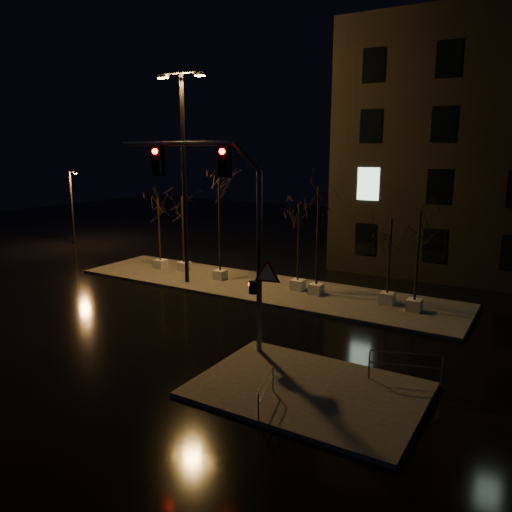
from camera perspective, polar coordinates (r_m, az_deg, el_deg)
The scene contains 15 objects.
ground at distance 22.83m, azimuth -7.59°, elevation -7.19°, with size 90.00×90.00×0.00m, color black.
median at distance 27.52m, azimuth 0.21°, elevation -3.55°, with size 22.00×5.00×0.15m, color #43413C.
sidewalk_corner at distance 16.37m, azimuth 5.92°, elevation -14.97°, with size 7.00×5.00×0.15m, color #43413C.
tree_0 at distance 31.40m, azimuth -11.09°, elevation 4.80°, with size 1.80×1.80×4.58m.
tree_1 at distance 30.50m, azimuth -8.42°, elevation 4.86°, with size 1.80×1.80×4.70m.
tree_2 at distance 28.03m, azimuth -4.24°, elevation 6.10°, with size 1.80×1.80×5.84m.
tree_3 at distance 26.03m, azimuth 4.93°, elevation 3.81°, with size 1.80×1.80×4.76m.
tree_4 at distance 25.21m, azimuth 7.13°, elevation 5.13°, with size 1.80×1.80×5.70m.
tree_5 at distance 24.42m, azimuth 15.12°, elevation 2.00°, with size 1.80×1.80×4.27m.
tree_6 at distance 23.59m, azimuth 18.14°, elevation 2.34°, with size 1.80×1.80×4.73m.
traffic_signal_mast at distance 18.02m, azimuth -3.37°, elevation 4.62°, with size 6.14×1.38×7.63m.
streetlight_main at distance 27.59m, azimuth -8.26°, elevation 10.26°, with size 2.83×0.72×11.30m.
streetlight_far at distance 42.79m, azimuth -20.24°, elevation 5.60°, with size 1.14×0.35×5.80m.
guard_rail_a at distance 17.04m, azimuth 16.73°, elevation -11.60°, with size 2.20×0.76×1.00m.
guard_rail_b at distance 15.07m, azimuth 1.17°, elevation -14.74°, with size 0.53×1.74×0.86m.
Camera 1 is at (13.57, -16.75, 7.51)m, focal length 35.00 mm.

